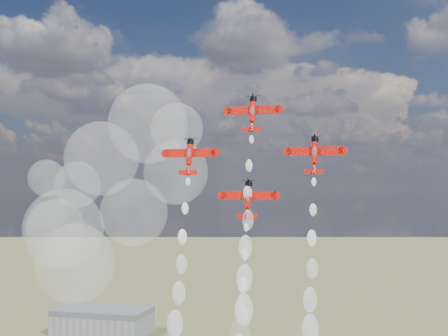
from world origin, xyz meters
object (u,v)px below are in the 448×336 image
Objects in this scene: plane_lead at (253,113)px; plane_left at (189,156)px; hangar at (103,320)px; plane_right at (315,154)px; plane_slot at (248,199)px.

plane_lead is 17.17m from plane_left.
plane_left is at bearing -59.10° from hangar.
plane_left is 1.00× the size of plane_right.
plane_slot is (0.00, -4.77, -19.10)m from plane_lead.
hangar is 4.19× the size of plane_right.
plane_slot is (121.72, -182.25, 69.70)m from hangar.
plane_right is at bearing 0.00° from plane_left.
plane_lead is at bearing 170.38° from plane_right.
plane_right is at bearing -52.95° from hangar.
plane_slot is at bearing -9.62° from plane_left.
plane_slot is (-14.06, -2.38, -9.55)m from plane_right.
plane_lead is at bearing 90.00° from plane_slot.
plane_slot reaches higher than hangar.
plane_lead is (121.72, -177.48, 88.80)m from hangar.
hangar is 224.10m from plane_left.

